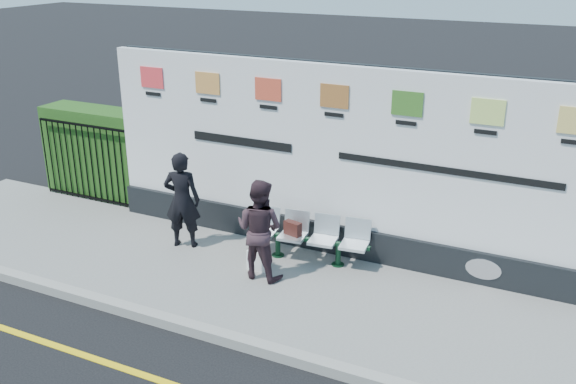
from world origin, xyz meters
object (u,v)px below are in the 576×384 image
object	(u,v)px
woman_right	(259,229)
woman_left	(182,200)
billboard	(334,174)
bench	(308,249)

from	to	relation	value
woman_right	woman_left	bearing A→B (deg)	-11.02
woman_left	woman_right	distance (m)	1.66
woman_left	woman_right	size ratio (longest dim) A/B	1.05
woman_left	woman_right	world-z (taller)	woman_left
billboard	bench	world-z (taller)	billboard
bench	woman_left	world-z (taller)	woman_left
woman_left	billboard	bearing A→B (deg)	-176.95
bench	woman_right	size ratio (longest dim) A/B	1.24
billboard	woman_left	xyz separation A→B (m)	(-2.26, -0.89, -0.50)
bench	woman_right	distance (m)	1.04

